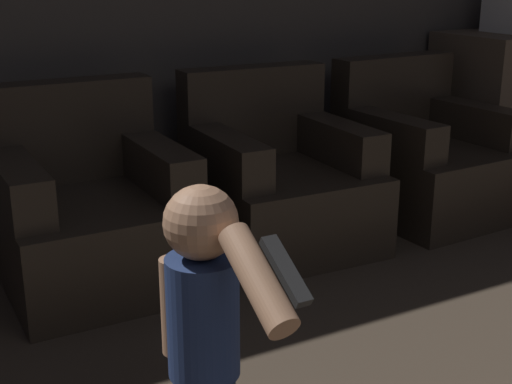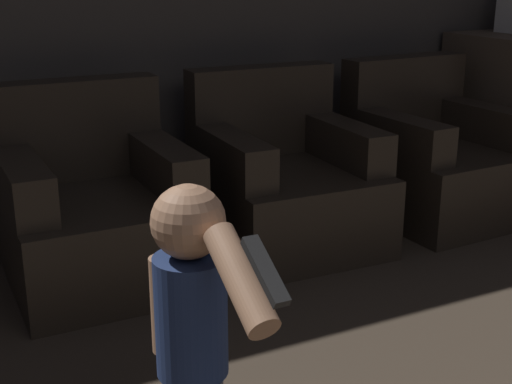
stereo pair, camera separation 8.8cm
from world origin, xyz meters
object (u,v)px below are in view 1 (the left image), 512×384
Objects in this scene: armchair_middle at (278,183)px; person_toddler at (205,318)px; armchair_right at (423,159)px; armchair_left at (91,214)px.

person_toddler is at bearing -124.52° from armchair_middle.
armchair_middle and armchair_right have the same top height.
armchair_middle is 1.02× the size of person_toddler.
armchair_middle is at bearing 177.25° from armchair_right.
armchair_right is (1.87, -0.00, 0.00)m from armchair_left.
armchair_left is 1.00× the size of person_toddler.
armchair_left and person_toddler have the same top height.
armchair_right is 1.03× the size of person_toddler.
armchair_middle is 1.80m from person_toddler.
armchair_right is (0.93, -0.00, 0.00)m from armchair_middle.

